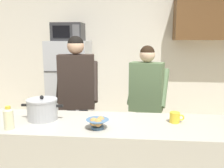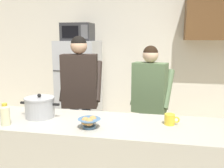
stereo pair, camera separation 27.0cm
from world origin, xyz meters
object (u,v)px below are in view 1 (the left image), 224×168
at_px(microwave, 68,32).
at_px(cooking_pot, 42,109).
at_px(bottle_near_edge, 9,118).
at_px(bread_bowl, 98,123).
at_px(refrigerator, 70,90).
at_px(person_by_sink, 146,94).
at_px(person_near_pot, 77,88).
at_px(coffee_mug, 175,117).

height_order(microwave, cooking_pot, microwave).
bearing_deg(cooking_pot, bottle_near_edge, -125.27).
bearing_deg(cooking_pot, bread_bowl, -19.73).
bearing_deg(microwave, bread_bowl, -69.02).
bearing_deg(microwave, cooking_pot, -83.13).
distance_m(refrigerator, bread_bowl, 2.15).
bearing_deg(bread_bowl, microwave, 110.98).
bearing_deg(bottle_near_edge, person_by_sink, 44.34).
bearing_deg(person_near_pot, person_by_sink, 8.37).
bearing_deg(person_by_sink, bread_bowl, -112.49).
distance_m(person_near_pot, cooking_pot, 0.78).
distance_m(coffee_mug, bottle_near_edge, 1.43).
distance_m(refrigerator, cooking_pot, 1.83).
bearing_deg(refrigerator, bread_bowl, -69.23).
distance_m(refrigerator, person_near_pot, 1.13).
height_order(cooking_pot, bottle_near_edge, cooking_pot).
bearing_deg(person_by_sink, bottle_near_edge, -135.66).
bearing_deg(person_by_sink, person_near_pot, -171.63).
height_order(bread_bowl, bottle_near_edge, bottle_near_edge).
bearing_deg(bread_bowl, refrigerator, 110.77).
xyz_separation_m(microwave, bread_bowl, (0.76, -1.98, -0.78)).
distance_m(microwave, coffee_mug, 2.40).
xyz_separation_m(refrigerator, person_by_sink, (1.21, -0.92, 0.17)).
height_order(person_by_sink, coffee_mug, person_by_sink).
bearing_deg(refrigerator, cooking_pot, -83.21).
bearing_deg(bottle_near_edge, cooking_pot, 54.73).
bearing_deg(microwave, bottle_near_edge, -89.22).
height_order(microwave, bottle_near_edge, microwave).
bearing_deg(refrigerator, coffee_mug, -51.37).
relative_size(refrigerator, microwave, 3.37).
relative_size(person_near_pot, coffee_mug, 12.90).
bearing_deg(cooking_pot, person_by_sink, 41.82).
relative_size(refrigerator, bottle_near_edge, 8.29).
relative_size(microwave, bread_bowl, 2.49).
xyz_separation_m(coffee_mug, bottle_near_edge, (-1.40, -0.29, 0.05)).
bearing_deg(person_by_sink, coffee_mug, -75.91).
distance_m(person_by_sink, cooking_pot, 1.33).
bearing_deg(coffee_mug, bottle_near_edge, -168.32).
xyz_separation_m(bread_bowl, bottle_near_edge, (-0.73, -0.07, 0.04)).
xyz_separation_m(person_by_sink, coffee_mug, (0.22, -0.86, -0.01)).
height_order(person_by_sink, cooking_pot, person_by_sink).
bearing_deg(bottle_near_edge, refrigerator, 90.77).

